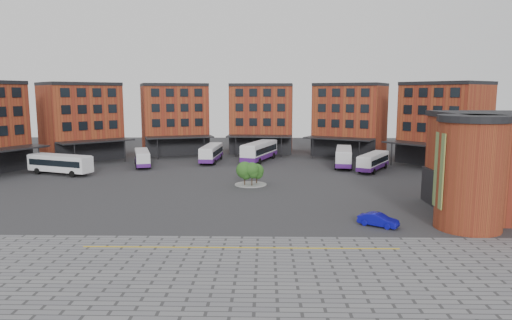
{
  "coord_description": "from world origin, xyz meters",
  "views": [
    {
      "loc": [
        4.03,
        -49.89,
        12.57
      ],
      "look_at": [
        2.81,
        8.54,
        4.0
      ],
      "focal_mm": 32.0,
      "sensor_mm": 36.0,
      "label": 1
    }
  ],
  "objects_px": {
    "bus_c": "(211,153)",
    "bus_a": "(60,163)",
    "tree_island": "(250,172)",
    "bus_d": "(260,151)",
    "bus_f": "(373,161)",
    "bus_b": "(142,158)",
    "blue_car": "(378,220)",
    "bus_e": "(344,157)"
  },
  "relations": [
    {
      "from": "bus_e",
      "to": "bus_c",
      "type": "bearing_deg",
      "value": 178.36
    },
    {
      "from": "bus_a",
      "to": "blue_car",
      "type": "bearing_deg",
      "value": -101.82
    },
    {
      "from": "bus_d",
      "to": "blue_car",
      "type": "bearing_deg",
      "value": -55.24
    },
    {
      "from": "bus_f",
      "to": "bus_d",
      "type": "bearing_deg",
      "value": -178.77
    },
    {
      "from": "bus_b",
      "to": "bus_e",
      "type": "bearing_deg",
      "value": -16.87
    },
    {
      "from": "bus_a",
      "to": "bus_b",
      "type": "bearing_deg",
      "value": -30.71
    },
    {
      "from": "tree_island",
      "to": "bus_e",
      "type": "relative_size",
      "value": 0.38
    },
    {
      "from": "bus_a",
      "to": "blue_car",
      "type": "relative_size",
      "value": 2.94
    },
    {
      "from": "bus_d",
      "to": "tree_island",
      "type": "bearing_deg",
      "value": -73.47
    },
    {
      "from": "bus_e",
      "to": "blue_car",
      "type": "bearing_deg",
      "value": -84.46
    },
    {
      "from": "bus_a",
      "to": "bus_e",
      "type": "distance_m",
      "value": 46.41
    },
    {
      "from": "bus_f",
      "to": "bus_e",
      "type": "bearing_deg",
      "value": 163.17
    },
    {
      "from": "bus_b",
      "to": "blue_car",
      "type": "xyz_separation_m",
      "value": [
        32.2,
        -35.64,
        -0.87
      ]
    },
    {
      "from": "bus_b",
      "to": "bus_e",
      "type": "relative_size",
      "value": 0.86
    },
    {
      "from": "bus_a",
      "to": "bus_b",
      "type": "height_order",
      "value": "bus_a"
    },
    {
      "from": "blue_car",
      "to": "bus_c",
      "type": "bearing_deg",
      "value": 60.14
    },
    {
      "from": "bus_b",
      "to": "blue_car",
      "type": "distance_m",
      "value": 48.04
    },
    {
      "from": "bus_e",
      "to": "bus_a",
      "type": "bearing_deg",
      "value": -159.1
    },
    {
      "from": "tree_island",
      "to": "blue_car",
      "type": "bearing_deg",
      "value": -56.23
    },
    {
      "from": "bus_e",
      "to": "blue_car",
      "type": "relative_size",
      "value": 3.07
    },
    {
      "from": "bus_a",
      "to": "bus_d",
      "type": "bearing_deg",
      "value": -43.92
    },
    {
      "from": "bus_f",
      "to": "blue_car",
      "type": "bearing_deg",
      "value": -72.17
    },
    {
      "from": "bus_e",
      "to": "bus_f",
      "type": "bearing_deg",
      "value": -36.92
    },
    {
      "from": "bus_b",
      "to": "bus_d",
      "type": "bearing_deg",
      "value": -0.28
    },
    {
      "from": "tree_island",
      "to": "bus_a",
      "type": "height_order",
      "value": "tree_island"
    },
    {
      "from": "bus_a",
      "to": "bus_c",
      "type": "height_order",
      "value": "bus_a"
    },
    {
      "from": "bus_c",
      "to": "bus_a",
      "type": "bearing_deg",
      "value": -144.21
    },
    {
      "from": "tree_island",
      "to": "bus_d",
      "type": "height_order",
      "value": "bus_d"
    },
    {
      "from": "tree_island",
      "to": "bus_d",
      "type": "bearing_deg",
      "value": 87.59
    },
    {
      "from": "bus_c",
      "to": "bus_d",
      "type": "bearing_deg",
      "value": 11.23
    },
    {
      "from": "bus_b",
      "to": "tree_island",
      "type": "bearing_deg",
      "value": -57.76
    },
    {
      "from": "bus_a",
      "to": "bus_c",
      "type": "relative_size",
      "value": 1.0
    },
    {
      "from": "bus_a",
      "to": "bus_c",
      "type": "xyz_separation_m",
      "value": [
        22.04,
        13.64,
        -0.17
      ]
    },
    {
      "from": "bus_d",
      "to": "bus_f",
      "type": "distance_m",
      "value": 21.35
    },
    {
      "from": "bus_a",
      "to": "bus_b",
      "type": "relative_size",
      "value": 1.11
    },
    {
      "from": "tree_island",
      "to": "bus_b",
      "type": "bearing_deg",
      "value": 139.64
    },
    {
      "from": "bus_b",
      "to": "bus_f",
      "type": "height_order",
      "value": "bus_f"
    },
    {
      "from": "bus_c",
      "to": "bus_f",
      "type": "xyz_separation_m",
      "value": [
        27.59,
        -9.17,
        -0.12
      ]
    },
    {
      "from": "bus_b",
      "to": "bus_c",
      "type": "distance_m",
      "value": 12.55
    },
    {
      "from": "bus_e",
      "to": "tree_island",
      "type": "bearing_deg",
      "value": -122.95
    },
    {
      "from": "bus_b",
      "to": "bus_d",
      "type": "xyz_separation_m",
      "value": [
        20.33,
        6.26,
        0.44
      ]
    },
    {
      "from": "bus_d",
      "to": "bus_b",
      "type": "bearing_deg",
      "value": -143.94
    }
  ]
}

